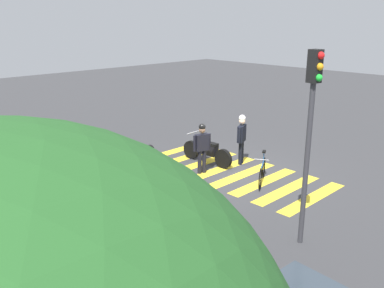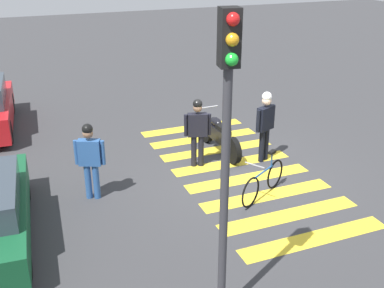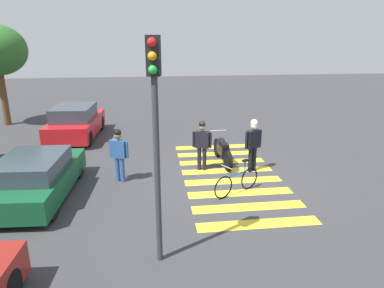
# 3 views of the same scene
# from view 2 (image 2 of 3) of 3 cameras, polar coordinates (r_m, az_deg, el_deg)

# --- Properties ---
(ground_plane) EXTENTS (60.00, 60.00, 0.00)m
(ground_plane) POSITION_cam_2_polar(r_m,az_deg,el_deg) (11.71, 5.80, -3.22)
(ground_plane) COLOR #38383A
(police_motorcycle) EXTENTS (2.26, 0.62, 1.07)m
(police_motorcycle) POSITION_cam_2_polar(r_m,az_deg,el_deg) (12.52, 3.28, 1.05)
(police_motorcycle) COLOR black
(police_motorcycle) RESTS_ON ground_plane
(leaning_bicycle) EXTENTS (0.93, 1.54, 1.00)m
(leaning_bicycle) POSITION_cam_2_polar(r_m,az_deg,el_deg) (10.44, 8.70, -4.51)
(leaning_bicycle) COLOR black
(leaning_bicycle) RESTS_ON ground_plane
(officer_on_foot) EXTENTS (0.38, 0.64, 1.85)m
(officer_on_foot) POSITION_cam_2_polar(r_m,az_deg,el_deg) (11.92, 8.92, 2.75)
(officer_on_foot) COLOR black
(officer_on_foot) RESTS_ON ground_plane
(officer_by_motorcycle) EXTENTS (0.32, 0.65, 1.76)m
(officer_by_motorcycle) POSITION_cam_2_polar(r_m,az_deg,el_deg) (11.50, 0.68, 1.93)
(officer_by_motorcycle) COLOR black
(officer_by_motorcycle) RESTS_ON ground_plane
(pedestrian_bystander) EXTENTS (0.37, 0.61, 1.75)m
(pedestrian_bystander) POSITION_cam_2_polar(r_m,az_deg,el_deg) (10.24, -12.32, -1.48)
(pedestrian_bystander) COLOR #2D5999
(pedestrian_bystander) RESTS_ON ground_plane
(crosswalk_stripes) EXTENTS (6.75, 3.16, 0.01)m
(crosswalk_stripes) POSITION_cam_2_polar(r_m,az_deg,el_deg) (11.71, 5.80, -3.20)
(crosswalk_stripes) COLOR yellow
(crosswalk_stripes) RESTS_ON ground_plane
(traffic_light_pole) EXTENTS (0.35, 0.28, 4.53)m
(traffic_light_pole) POSITION_cam_2_polar(r_m,az_deg,el_deg) (5.96, 4.25, 1.75)
(traffic_light_pole) COLOR #38383D
(traffic_light_pole) RESTS_ON ground_plane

